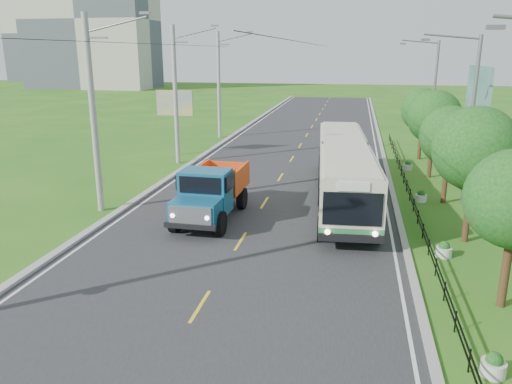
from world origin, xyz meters
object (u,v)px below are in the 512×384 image
(pole_far, at_px, (219,85))
(dump_truck, at_px, (211,189))
(tree_fifth, at_px, (435,120))
(planter_mid, at_px, (421,197))
(pole_near, at_px, (94,114))
(planter_front, at_px, (494,366))
(tree_third, at_px, (476,153))
(pole_mid, at_px, (176,95))
(tree_fourth, at_px, (450,139))
(planter_near, at_px, (444,250))
(streetlight_far, at_px, (432,94))
(billboard_left, at_px, (175,107))
(streetlight_mid, at_px, (469,115))
(tree_back, at_px, (423,112))
(bus, at_px, (344,166))
(planter_far, at_px, (408,166))
(billboard_right, at_px, (478,97))

(pole_far, relative_size, dump_truck, 1.54)
(tree_fifth, bearing_deg, planter_mid, -101.56)
(pole_near, bearing_deg, planter_front, -33.12)
(tree_third, xyz_separation_m, dump_truck, (-12.00, 0.70, -2.45))
(pole_mid, bearing_deg, pole_far, 90.00)
(pole_far, bearing_deg, tree_fourth, -46.15)
(planter_near, bearing_deg, streetlight_far, 84.70)
(tree_third, bearing_deg, tree_fifth, 90.00)
(tree_fourth, xyz_separation_m, planter_mid, (-1.26, -0.14, -3.30))
(tree_fifth, bearing_deg, pole_mid, 177.29)
(pole_mid, distance_m, billboard_left, 3.47)
(streetlight_mid, relative_size, streetlight_far, 1.00)
(tree_back, height_order, bus, tree_back)
(tree_third, xyz_separation_m, planter_far, (-1.26, 13.86, -3.70))
(streetlight_mid, xyz_separation_m, planter_far, (-2.04, 8.00, -4.62))
(streetlight_mid, xyz_separation_m, billboard_right, (1.66, 6.00, 0.44))
(billboard_right, bearing_deg, pole_near, -151.86)
(planter_mid, height_order, billboard_right, billboard_right)
(planter_near, bearing_deg, tree_fifth, 84.92)
(pole_near, relative_size, dump_truck, 1.54)
(streetlight_far, bearing_deg, pole_far, 165.19)
(planter_front, height_order, billboard_right, billboard_right)
(billboard_right, relative_size, dump_truck, 1.12)
(pole_near, distance_m, dump_truck, 7.08)
(pole_mid, xyz_separation_m, billboard_right, (20.56, -1.00, 0.25))
(tree_fifth, xyz_separation_m, dump_truck, (-12.00, -11.30, -2.32))
(pole_mid, distance_m, planter_mid, 18.88)
(tree_back, distance_m, planter_mid, 12.66)
(pole_mid, height_order, planter_near, pole_mid)
(pole_mid, relative_size, pole_far, 1.00)
(billboard_left, xyz_separation_m, bus, (13.73, -10.32, -1.94))
(billboard_right, bearing_deg, tree_third, -101.64)
(planter_mid, relative_size, dump_truck, 0.10)
(tree_third, relative_size, tree_fourth, 1.11)
(planter_near, relative_size, planter_far, 1.00)
(planter_front, distance_m, planter_near, 8.00)
(planter_front, bearing_deg, streetlight_mid, 82.73)
(tree_fifth, bearing_deg, dump_truck, -136.72)
(pole_near, relative_size, planter_front, 14.93)
(tree_fifth, distance_m, planter_front, 22.46)
(streetlight_mid, bearing_deg, pole_mid, 159.68)
(tree_fourth, bearing_deg, tree_fifth, 90.00)
(planter_front, height_order, bus, bus)
(bus, relative_size, dump_truck, 2.58)
(tree_third, distance_m, billboard_left, 25.02)
(pole_mid, relative_size, tree_fourth, 1.85)
(tree_fifth, height_order, planter_front, tree_fifth)
(planter_mid, bearing_deg, dump_truck, -154.35)
(planter_front, relative_size, billboard_left, 0.13)
(streetlight_far, bearing_deg, pole_near, -134.86)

